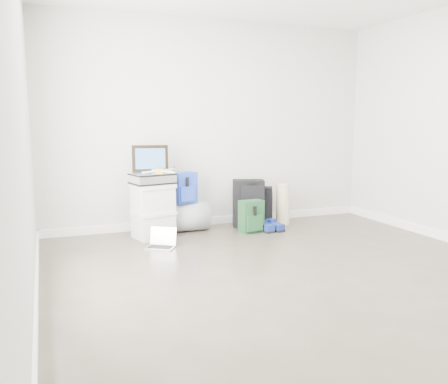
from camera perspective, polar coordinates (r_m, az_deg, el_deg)
name	(u,v)px	position (r m, az deg, el deg)	size (l,w,h in m)	color
ground	(308,281)	(4.33, 10.09, -10.55)	(5.00, 5.00, 0.00)	#3A332A
room_envelope	(313,82)	(4.11, 10.62, 12.82)	(4.52, 5.02, 2.71)	beige
boxes_stack	(153,211)	(5.78, -8.53, -2.25)	(0.54, 0.47, 0.65)	silver
briefcase	(152,178)	(5.72, -8.61, 1.62)	(0.47, 0.35, 0.14)	#B2B2B7
painting	(150,159)	(5.79, -8.88, 3.99)	(0.43, 0.12, 0.32)	black
drone	(159,171)	(5.70, -7.81, 2.55)	(0.46, 0.46, 0.05)	gold
duffel_bag	(185,217)	(6.09, -4.73, -2.98)	(0.37, 0.37, 0.60)	gray
blue_backpack	(185,188)	(6.00, -4.70, 0.47)	(0.31, 0.27, 0.39)	#1B2EB4
large_suitcase	(249,203)	(6.30, 2.98, -1.38)	(0.46, 0.37, 0.63)	black
green_backpack	(251,217)	(6.02, 3.33, -3.01)	(0.31, 0.24, 0.41)	#163D23
carry_on	(260,206)	(6.45, 4.36, -1.66)	(0.38, 0.33, 0.52)	black
shoes	(270,227)	(6.14, 5.52, -4.23)	(0.30, 0.31, 0.10)	black
rolled_rug	(283,204)	(6.49, 7.10, -1.47)	(0.18, 0.18, 0.56)	tan
laptop	(162,243)	(5.38, -7.52, -6.06)	(0.37, 0.35, 0.22)	silver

